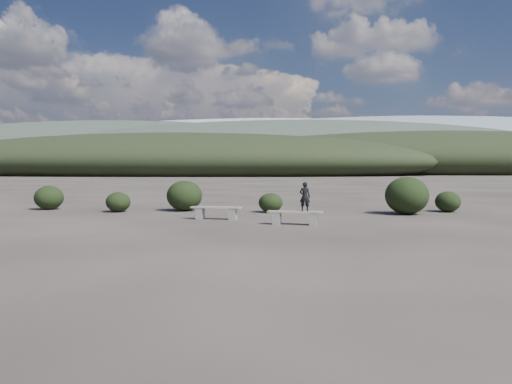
{
  "coord_description": "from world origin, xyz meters",
  "views": [
    {
      "loc": [
        1.58,
        -11.9,
        1.91
      ],
      "look_at": [
        0.36,
        3.5,
        1.1
      ],
      "focal_mm": 35.0,
      "sensor_mm": 36.0,
      "label": 1
    }
  ],
  "objects": [
    {
      "name": "shrub_a",
      "position": [
        -5.76,
        8.19,
        0.41
      ],
      "size": [
        1.01,
        1.01,
        0.83
      ],
      "primitive_type": "ellipsoid",
      "color": "black",
      "rests_on": "ground"
    },
    {
      "name": "bench_left",
      "position": [
        -1.24,
        5.66,
        0.28
      ],
      "size": [
        1.85,
        0.58,
        0.46
      ],
      "rotation": [
        0.0,
        0.0,
        -0.11
      ],
      "color": "slate",
      "rests_on": "ground"
    },
    {
      "name": "shrub_c",
      "position": [
        0.56,
        8.49,
        0.4
      ],
      "size": [
        1.0,
        1.0,
        0.8
      ],
      "primitive_type": "ellipsoid",
      "color": "black",
      "rests_on": "ground"
    },
    {
      "name": "shrub_e",
      "position": [
        7.89,
        9.29,
        0.43
      ],
      "size": [
        1.03,
        1.03,
        0.86
      ],
      "primitive_type": "ellipsoid",
      "color": "black",
      "rests_on": "ground"
    },
    {
      "name": "seated_person",
      "position": [
        1.88,
        4.18,
        0.92
      ],
      "size": [
        0.37,
        0.26,
        0.95
      ],
      "primitive_type": "imported",
      "rotation": [
        0.0,
        0.0,
        3.04
      ],
      "color": "black",
      "rests_on": "bench_right"
    },
    {
      "name": "shrub_b",
      "position": [
        -3.12,
        8.9,
        0.65
      ],
      "size": [
        1.51,
        1.51,
        1.29
      ],
      "primitive_type": "ellipsoid",
      "color": "black",
      "rests_on": "ground"
    },
    {
      "name": "mountain_ridges",
      "position": [
        -7.48,
        339.06,
        10.84
      ],
      "size": [
        500.0,
        400.0,
        56.0
      ],
      "color": "black",
      "rests_on": "ground"
    },
    {
      "name": "shrub_f",
      "position": [
        -9.18,
        9.07,
        0.52
      ],
      "size": [
        1.24,
        1.24,
        1.05
      ],
      "primitive_type": "ellipsoid",
      "color": "black",
      "rests_on": "ground"
    },
    {
      "name": "bench_right",
      "position": [
        1.57,
        4.22,
        0.27
      ],
      "size": [
        1.82,
        0.58,
        0.45
      ],
      "rotation": [
        0.0,
        0.0,
        -0.12
      ],
      "color": "slate",
      "rests_on": "ground"
    },
    {
      "name": "shrub_d",
      "position": [
        5.96,
        8.11,
        0.74
      ],
      "size": [
        1.7,
        1.7,
        1.49
      ],
      "primitive_type": "ellipsoid",
      "color": "black",
      "rests_on": "ground"
    },
    {
      "name": "ground",
      "position": [
        0.0,
        0.0,
        0.0
      ],
      "size": [
        1200.0,
        1200.0,
        0.0
      ],
      "primitive_type": "plane",
      "color": "#292420",
      "rests_on": "ground"
    }
  ]
}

